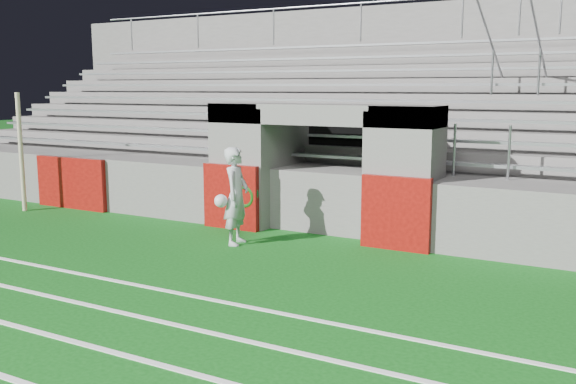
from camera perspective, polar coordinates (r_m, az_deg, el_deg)
The scene contains 5 objects.
ground at distance 10.20m, azimuth -5.98°, elevation -7.46°, with size 90.00×90.00×0.00m, color #0C4A11.
field_post at distance 16.47m, azimuth -22.64°, elevation 3.27°, with size 0.11×0.11×2.81m, color #BFB38E.
stadium_structure at distance 16.96m, azimuth 9.66°, elevation 4.30°, with size 26.00×8.48×5.42m.
goalkeeper_with_ball at distance 12.02m, azimuth -4.65°, elevation -0.37°, with size 0.58×0.77×1.84m.
hose_coil at distance 13.17m, azimuth -3.78°, elevation -0.19°, with size 0.59×0.15×0.61m.
Camera 1 is at (5.66, -7.96, 2.93)m, focal length 40.00 mm.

